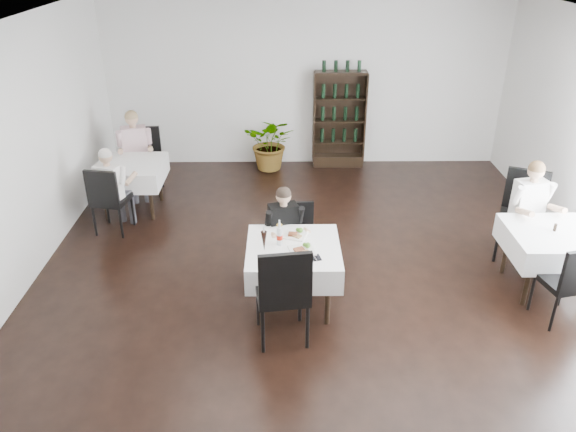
# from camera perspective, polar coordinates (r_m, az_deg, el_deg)

# --- Properties ---
(room_shell) EXTENTS (9.00, 9.00, 9.00)m
(room_shell) POSITION_cam_1_polar(r_m,az_deg,el_deg) (5.85, 3.52, 3.11)
(room_shell) COLOR black
(room_shell) RESTS_ON ground
(wine_shelf) EXTENTS (0.90, 0.28, 1.75)m
(wine_shelf) POSITION_cam_1_polar(r_m,az_deg,el_deg) (10.17, 5.22, 9.61)
(wine_shelf) COLOR black
(wine_shelf) RESTS_ON ground
(main_table) EXTENTS (1.03, 1.03, 0.77)m
(main_table) POSITION_cam_1_polar(r_m,az_deg,el_deg) (6.25, 0.54, -4.28)
(main_table) COLOR black
(main_table) RESTS_ON ground
(left_table) EXTENTS (0.98, 0.98, 0.77)m
(left_table) POSITION_cam_1_polar(r_m,az_deg,el_deg) (8.79, -15.68, 4.28)
(left_table) COLOR black
(left_table) RESTS_ON ground
(right_table) EXTENTS (0.98, 0.98, 0.77)m
(right_table) POSITION_cam_1_polar(r_m,az_deg,el_deg) (7.21, 25.08, -2.51)
(right_table) COLOR black
(right_table) RESTS_ON ground
(potted_tree) EXTENTS (1.04, 0.95, 0.98)m
(potted_tree) POSITION_cam_1_polar(r_m,az_deg,el_deg) (10.08, -1.71, 7.45)
(potted_tree) COLOR #24501B
(potted_tree) RESTS_ON ground
(main_chair_far) EXTENTS (0.45, 0.45, 0.89)m
(main_chair_far) POSITION_cam_1_polar(r_m,az_deg,el_deg) (6.97, 1.05, -1.80)
(main_chair_far) COLOR black
(main_chair_far) RESTS_ON ground
(main_chair_near) EXTENTS (0.60, 0.60, 1.16)m
(main_chair_near) POSITION_cam_1_polar(r_m,az_deg,el_deg) (5.67, -0.49, -7.45)
(main_chair_near) COLOR black
(main_chair_near) RESTS_ON ground
(left_chair_far) EXTENTS (0.51, 0.52, 1.06)m
(left_chair_far) POSITION_cam_1_polar(r_m,az_deg,el_deg) (9.43, -14.26, 5.92)
(left_chair_far) COLOR black
(left_chair_far) RESTS_ON ground
(left_chair_near) EXTENTS (0.54, 0.54, 1.00)m
(left_chair_near) POSITION_cam_1_polar(r_m,az_deg,el_deg) (8.18, -17.83, 1.90)
(left_chair_near) COLOR black
(left_chair_near) RESTS_ON ground
(right_chair_far) EXTENTS (0.69, 0.70, 1.15)m
(right_chair_far) POSITION_cam_1_polar(r_m,az_deg,el_deg) (7.85, 22.73, 0.66)
(right_chair_far) COLOR black
(right_chair_far) RESTS_ON ground
(right_chair_near) EXTENTS (0.54, 0.54, 0.99)m
(right_chair_near) POSITION_cam_1_polar(r_m,az_deg,el_deg) (6.70, 26.71, -5.74)
(right_chair_near) COLOR black
(right_chair_near) RESTS_ON ground
(diner_main) EXTENTS (0.51, 0.55, 1.23)m
(diner_main) POSITION_cam_1_polar(r_m,az_deg,el_deg) (6.65, -0.31, -1.30)
(diner_main) COLOR #3B3B42
(diner_main) RESTS_ON ground
(diner_left_far) EXTENTS (0.59, 0.62, 1.40)m
(diner_left_far) POSITION_cam_1_polar(r_m,az_deg,el_deg) (9.20, -15.25, 6.68)
(diner_left_far) COLOR #3B3B42
(diner_left_far) RESTS_ON ground
(diner_left_near) EXTENTS (0.54, 0.57, 1.26)m
(diner_left_near) POSITION_cam_1_polar(r_m,az_deg,el_deg) (8.20, -17.42, 3.22)
(diner_left_near) COLOR #3B3B42
(diner_left_near) RESTS_ON ground
(diner_right_far) EXTENTS (0.57, 0.59, 1.39)m
(diner_right_far) POSITION_cam_1_polar(r_m,az_deg,el_deg) (7.61, 23.55, 0.89)
(diner_right_far) COLOR #3B3B42
(diner_right_far) RESTS_ON ground
(plate_far) EXTENTS (0.32, 0.32, 0.08)m
(plate_far) POSITION_cam_1_polar(r_m,az_deg,el_deg) (6.38, 0.79, -1.86)
(plate_far) COLOR white
(plate_far) RESTS_ON main_table
(plate_near) EXTENTS (0.31, 0.31, 0.08)m
(plate_near) POSITION_cam_1_polar(r_m,az_deg,el_deg) (6.07, 1.49, -3.46)
(plate_near) COLOR white
(plate_near) RESTS_ON main_table
(pilsner_dark) EXTENTS (0.07, 0.07, 0.29)m
(pilsner_dark) POSITION_cam_1_polar(r_m,az_deg,el_deg) (6.04, -2.45, -2.55)
(pilsner_dark) COLOR black
(pilsner_dark) RESTS_ON main_table
(pilsner_lager) EXTENTS (0.07, 0.07, 0.28)m
(pilsner_lager) POSITION_cam_1_polar(r_m,az_deg,el_deg) (6.19, -0.87, -1.79)
(pilsner_lager) COLOR #B88D2F
(pilsner_lager) RESTS_ON main_table
(coke_bottle) EXTENTS (0.07, 0.07, 0.27)m
(coke_bottle) POSITION_cam_1_polar(r_m,az_deg,el_deg) (6.16, -0.86, -2.02)
(coke_bottle) COLOR silver
(coke_bottle) RESTS_ON main_table
(napkin_cutlery) EXTENTS (0.19, 0.18, 0.02)m
(napkin_cutlery) POSITION_cam_1_polar(r_m,az_deg,el_deg) (5.96, 2.53, -4.27)
(napkin_cutlery) COLOR black
(napkin_cutlery) RESTS_ON main_table
(pepper_mill) EXTENTS (0.04, 0.04, 0.09)m
(pepper_mill) POSITION_cam_1_polar(r_m,az_deg,el_deg) (7.16, 25.50, -1.05)
(pepper_mill) COLOR black
(pepper_mill) RESTS_ON right_table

